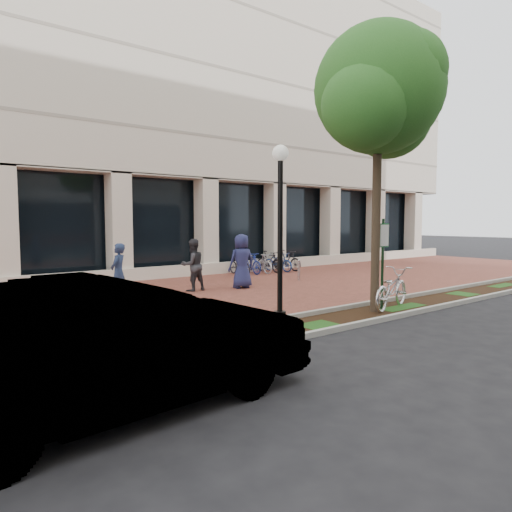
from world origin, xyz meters
TOP-DOWN VIEW (x-y plane):
  - ground at (0.00, 0.00)m, footprint 120.00×120.00m
  - brick_plaza at (0.00, 0.00)m, footprint 40.00×9.00m
  - planting_strip at (0.00, -5.25)m, footprint 40.00×1.50m
  - curb_plaza_side at (0.00, -4.50)m, footprint 40.00×0.12m
  - curb_street_side at (0.00, -6.00)m, footprint 40.00×0.12m
  - near_office_building at (0.00, 10.47)m, footprint 40.00×12.12m
  - parking_sign at (1.20, -5.11)m, footprint 0.34×0.07m
  - lamppost at (-2.05, -4.73)m, footprint 0.36×0.36m
  - street_tree at (0.84, -5.15)m, footprint 3.84×3.20m
  - locked_bicycle at (1.48, -5.18)m, footprint 2.20×1.24m
  - pedestrian_left at (-3.79, 0.44)m, footprint 0.73×0.72m
  - pedestrian_mid at (-1.10, 0.80)m, footprint 0.87×0.68m
  - pedestrian_right at (0.57, 0.31)m, footprint 1.02×0.75m
  - bollard at (3.53, 0.54)m, footprint 0.12×0.12m
  - bike_rack_cluster at (4.22, 3.56)m, footprint 3.49×1.75m
  - sedan_near_curb at (-6.70, -7.10)m, footprint 5.16×2.11m

SIDE VIEW (x-z plane):
  - ground at x=0.00m, z-range 0.00..0.00m
  - brick_plaza at x=0.00m, z-range 0.00..0.01m
  - planting_strip at x=0.00m, z-range 0.00..0.01m
  - curb_plaza_side at x=0.00m, z-range 0.00..0.12m
  - curb_street_side at x=0.00m, z-range 0.00..0.12m
  - bollard at x=3.53m, z-range 0.01..0.86m
  - bike_rack_cluster at x=4.22m, z-range -0.03..0.96m
  - locked_bicycle at x=1.48m, z-range 0.00..1.09m
  - sedan_near_curb at x=-6.70m, z-range 0.00..1.66m
  - pedestrian_left at x=-3.79m, z-range 0.00..1.70m
  - pedestrian_mid at x=-1.10m, z-range 0.00..1.75m
  - pedestrian_right at x=0.57m, z-range 0.00..1.90m
  - parking_sign at x=1.20m, z-range 0.33..2.73m
  - lamppost at x=-2.05m, z-range 0.27..4.29m
  - street_tree at x=0.84m, z-range 1.80..9.01m
  - near_office_building at x=0.00m, z-range 2.05..18.05m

